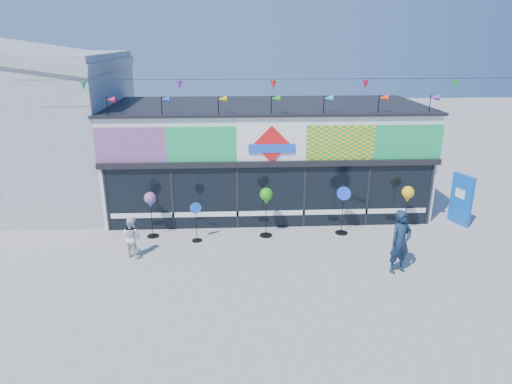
{
  "coord_description": "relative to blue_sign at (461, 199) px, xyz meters",
  "views": [
    {
      "loc": [
        -1.32,
        -11.91,
        6.55
      ],
      "look_at": [
        -0.61,
        2.0,
        1.83
      ],
      "focal_mm": 32.0,
      "sensor_mm": 36.0,
      "label": 1
    }
  ],
  "objects": [
    {
      "name": "kite_shop",
      "position": [
        -7.0,
        2.55,
        1.11
      ],
      "size": [
        16.0,
        5.7,
        5.31
      ],
      "color": "white",
      "rests_on": "ground"
    },
    {
      "name": "child",
      "position": [
        -11.53,
        -2.11,
        -0.29
      ],
      "size": [
        0.73,
        0.62,
        1.31
      ],
      "primitive_type": "imported",
      "rotation": [
        0.0,
        0.0,
        2.67
      ],
      "color": "silver",
      "rests_on": "ground"
    },
    {
      "name": "adult_man",
      "position": [
        -3.52,
        -3.51,
        0.01
      ],
      "size": [
        0.81,
        0.68,
        1.91
      ],
      "primitive_type": "imported",
      "rotation": [
        0.0,
        0.0,
        0.37
      ],
      "color": "#13253C",
      "rests_on": "ground"
    },
    {
      "name": "spinner_1",
      "position": [
        -9.59,
        -1.06,
        -0.21
      ],
      "size": [
        0.38,
        0.35,
        1.39
      ],
      "color": "black",
      "rests_on": "ground"
    },
    {
      "name": "spinner_0",
      "position": [
        -11.15,
        -0.62,
        0.36
      ],
      "size": [
        0.41,
        0.41,
        1.63
      ],
      "color": "black",
      "rests_on": "ground"
    },
    {
      "name": "spinner_4",
      "position": [
        -2.29,
        -0.65,
        0.42
      ],
      "size": [
        0.43,
        0.43,
        1.7
      ],
      "color": "black",
      "rests_on": "ground"
    },
    {
      "name": "blue_sign",
      "position": [
        0.0,
        0.0,
        0.0
      ],
      "size": [
        0.44,
        0.93,
        1.87
      ],
      "rotation": [
        0.0,
        0.0,
        0.34
      ],
      "color": "blue",
      "rests_on": "ground"
    },
    {
      "name": "spinner_2",
      "position": [
        -7.22,
        -0.76,
        0.46
      ],
      "size": [
        0.44,
        0.44,
        1.76
      ],
      "color": "black",
      "rests_on": "ground"
    },
    {
      "name": "ground",
      "position": [
        -7.0,
        -3.39,
        -0.94
      ],
      "size": [
        80.0,
        80.0,
        0.0
      ],
      "primitive_type": "plane",
      "color": "gray",
      "rests_on": "ground"
    },
    {
      "name": "neighbour_building",
      "position": [
        -17.0,
        3.61,
        2.26
      ],
      "size": [
        8.18,
        7.2,
        6.87
      ],
      "color": "#ACAFB2",
      "rests_on": "ground"
    },
    {
      "name": "spinner_3",
      "position": [
        -4.54,
        -0.68,
        -0.03
      ],
      "size": [
        0.47,
        0.44,
        1.73
      ],
      "color": "black",
      "rests_on": "ground"
    }
  ]
}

